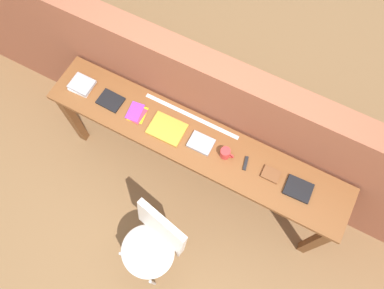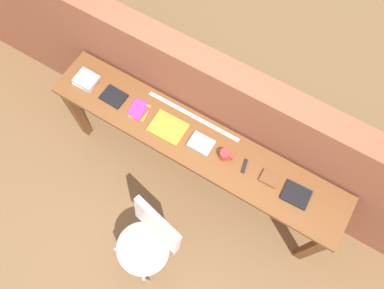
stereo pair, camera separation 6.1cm
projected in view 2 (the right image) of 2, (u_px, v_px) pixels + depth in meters
ground_plane at (179, 201)px, 3.60m from camera, size 40.00×40.00×0.00m
brick_wall_back at (216, 116)px, 3.14m from camera, size 6.00×0.20×1.44m
sideboard at (195, 147)px, 3.01m from camera, size 2.50×0.44×0.88m
chair_white_moulded at (148, 241)px, 2.94m from camera, size 0.53×0.54×0.89m
book_stack_leftmost at (86, 80)px, 3.06m from camera, size 0.19×0.17×0.05m
magazine_cycling at (114, 97)px, 3.02m from camera, size 0.20×0.16×0.02m
pamphlet_pile_colourful at (139, 111)px, 2.97m from camera, size 0.17×0.18×0.01m
book_open_centre at (168, 128)px, 2.91m from camera, size 0.28×0.21×0.02m
book_grey_hardcover at (201, 144)px, 2.86m from camera, size 0.19×0.15×0.03m
mug at (225, 155)px, 2.79m from camera, size 0.11×0.08×0.09m
multitool_folded at (245, 166)px, 2.79m from camera, size 0.05×0.11×0.02m
leather_journal_brown at (269, 179)px, 2.75m from camera, size 0.13×0.10×0.02m
book_repair_rightmost at (296, 195)px, 2.70m from camera, size 0.20×0.17×0.02m
ruler_metal_back_edge at (193, 116)px, 2.96m from camera, size 0.82×0.03×0.00m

